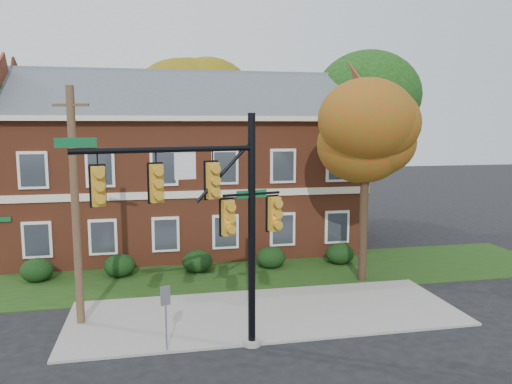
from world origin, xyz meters
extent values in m
plane|color=black|center=(0.00, 0.00, 0.00)|extent=(120.00, 120.00, 0.00)
cube|color=gray|center=(0.00, 1.00, 0.04)|extent=(14.00, 5.00, 0.08)
cube|color=#193811|center=(0.00, 6.00, 0.02)|extent=(30.00, 6.00, 0.04)
cube|color=brown|center=(-2.00, 12.00, 3.50)|extent=(18.00, 8.00, 7.00)
cube|color=beige|center=(-2.00, 12.00, 7.12)|extent=(18.80, 8.80, 0.24)
cube|color=beige|center=(-2.00, 7.97, 3.50)|extent=(18.00, 0.12, 0.35)
ellipsoid|color=black|center=(-9.00, 6.70, 0.53)|extent=(1.40, 1.26, 1.05)
ellipsoid|color=black|center=(-5.50, 6.70, 0.53)|extent=(1.40, 1.26, 1.05)
ellipsoid|color=black|center=(-2.00, 6.70, 0.53)|extent=(1.40, 1.26, 1.05)
ellipsoid|color=black|center=(1.50, 6.70, 0.53)|extent=(1.40, 1.26, 1.05)
ellipsoid|color=black|center=(5.00, 6.70, 0.53)|extent=(1.40, 1.26, 1.05)
cylinder|color=black|center=(5.00, 4.00, 2.88)|extent=(0.36, 0.36, 5.76)
ellipsoid|color=red|center=(5.00, 4.00, 6.48)|extent=(4.25, 4.25, 3.60)
ellipsoid|color=red|center=(5.62, 3.62, 7.08)|extent=(3.50, 3.50, 3.00)
cylinder|color=black|center=(9.00, 13.00, 3.52)|extent=(0.36, 0.36, 7.04)
ellipsoid|color=#0E330E|center=(9.00, 13.00, 7.92)|extent=(5.95, 5.95, 5.04)
ellipsoid|color=#0E330E|center=(9.88, 12.47, 8.52)|extent=(4.90, 4.90, 4.20)
cylinder|color=black|center=(-1.00, 20.00, 3.84)|extent=(0.36, 0.36, 7.68)
ellipsoid|color=#A1640D|center=(-1.00, 20.00, 8.64)|extent=(6.46, 6.46, 5.47)
ellipsoid|color=#A1640D|center=(-0.05, 19.43, 9.24)|extent=(5.32, 5.32, 4.56)
cylinder|color=gray|center=(-1.00, -1.39, 0.08)|extent=(0.57, 0.57, 0.16)
cylinder|color=black|center=(-1.00, -1.39, 3.59)|extent=(0.27, 0.27, 7.17)
cylinder|color=black|center=(-3.49, -1.98, 6.15)|extent=(5.02, 1.34, 0.16)
cylinder|color=black|center=(-1.00, -1.39, 4.77)|extent=(1.81, 0.51, 0.08)
cube|color=#BE871E|center=(-5.29, -2.40, 5.23)|extent=(0.51, 0.40, 1.19)
cube|color=#BE871E|center=(-3.79, -2.05, 5.23)|extent=(0.51, 0.40, 1.19)
cube|color=#BE871E|center=(-2.20, -1.67, 5.23)|extent=(0.51, 0.40, 1.19)
cube|color=silver|center=(-2.99, -1.86, 5.69)|extent=(0.61, 0.18, 0.77)
cube|color=#0B5629|center=(-5.79, -2.52, 6.37)|extent=(1.01, 0.28, 0.25)
cube|color=#BE871E|center=(-1.75, -1.56, 4.10)|extent=(0.51, 0.40, 1.19)
cube|color=#BE871E|center=(-0.25, -1.21, 4.10)|extent=(0.51, 0.40, 1.19)
cube|color=#0B5629|center=(-1.00, -1.39, 4.77)|extent=(0.96, 0.26, 0.24)
cylinder|color=#4A3722|center=(-6.46, 1.35, 4.05)|extent=(0.35, 0.35, 8.09)
cube|color=#4A3722|center=(-6.46, 1.35, 7.46)|extent=(1.21, 0.52, 0.09)
cylinder|color=slate|center=(-3.62, -1.39, 1.03)|extent=(0.07, 0.07, 2.06)
cube|color=slate|center=(-3.62, -1.39, 1.78)|extent=(0.29, 0.14, 0.58)
camera|label=1|loc=(-3.83, -15.91, 6.83)|focal=35.00mm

